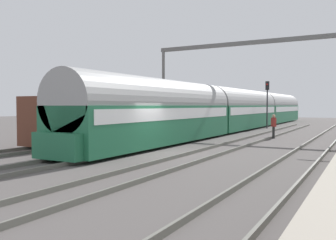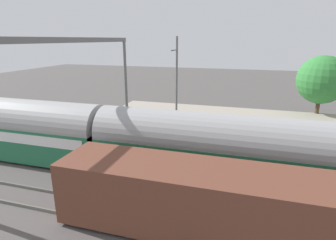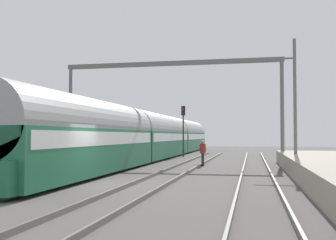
# 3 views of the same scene
# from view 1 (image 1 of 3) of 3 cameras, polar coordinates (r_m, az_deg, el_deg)

# --- Properties ---
(ground) EXTENTS (120.00, 120.00, 0.00)m
(ground) POSITION_cam_1_polar(r_m,az_deg,el_deg) (17.86, -1.00, -5.29)
(ground) COLOR #534E4C
(track_far_west) EXTENTS (1.52, 60.00, 0.16)m
(track_far_west) POSITION_cam_1_polar(r_m,az_deg,el_deg) (21.75, -15.82, -3.80)
(track_far_west) COLOR #67655D
(track_far_west) RESTS_ON ground
(track_west) EXTENTS (1.51, 60.00, 0.16)m
(track_west) POSITION_cam_1_polar(r_m,az_deg,el_deg) (19.00, -6.61, -4.61)
(track_west) COLOR #67655D
(track_west) RESTS_ON ground
(track_east) EXTENTS (1.51, 60.00, 0.16)m
(track_east) POSITION_cam_1_polar(r_m,az_deg,el_deg) (16.89, 5.32, -5.47)
(track_east) COLOR #67655D
(track_east) RESTS_ON ground
(track_far_east) EXTENTS (1.52, 60.00, 0.16)m
(track_far_east) POSITION_cam_1_polar(r_m,az_deg,el_deg) (15.69, 19.85, -6.19)
(track_far_east) COLOR #67655D
(track_far_east) RESTS_ON ground
(passenger_train) EXTENTS (2.93, 49.20, 3.82)m
(passenger_train) POSITION_cam_1_polar(r_m,az_deg,el_deg) (36.77, 11.61, 1.65)
(passenger_train) COLOR #236B47
(passenger_train) RESTS_ON ground
(freight_car) EXTENTS (2.80, 13.00, 2.70)m
(freight_car) POSITION_cam_1_polar(r_m,az_deg,el_deg) (24.85, -8.92, 0.22)
(freight_car) COLOR brown
(freight_car) RESTS_ON ground
(person_crossing) EXTENTS (0.43, 0.46, 1.73)m
(person_crossing) POSITION_cam_1_polar(r_m,az_deg,el_deg) (26.87, 16.37, -0.63)
(person_crossing) COLOR #2A2A2A
(person_crossing) RESTS_ON ground
(railway_signal_far) EXTENTS (0.36, 0.30, 4.86)m
(railway_signal_far) POSITION_cam_1_polar(r_m,az_deg,el_deg) (38.59, 15.43, 3.36)
(railway_signal_far) COLOR #2D2D33
(railway_signal_far) RESTS_ON ground
(catenary_gantry) EXTENTS (17.22, 0.28, 7.86)m
(catenary_gantry) POSITION_cam_1_polar(r_m,az_deg,el_deg) (31.70, 12.75, 8.74)
(catenary_gantry) COLOR slate
(catenary_gantry) RESTS_ON ground
(tree_west_background) EXTENTS (4.10, 4.10, 5.83)m
(tree_west_background) POSITION_cam_1_polar(r_m,az_deg,el_deg) (40.82, -7.90, 4.26)
(tree_west_background) COLOR #4C3826
(tree_west_background) RESTS_ON ground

